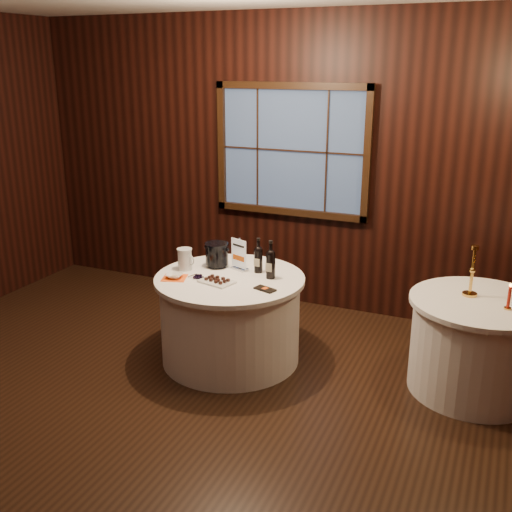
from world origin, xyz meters
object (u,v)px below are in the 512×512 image
at_px(ice_bucket, 217,254).
at_px(chocolate_box, 265,289).
at_px(sign_stand, 240,259).
at_px(port_bottle_right, 271,262).
at_px(main_table, 230,318).
at_px(chocolate_plate, 217,281).
at_px(glass_pitcher, 185,259).
at_px(cracker_bowl, 174,276).
at_px(red_candle, 509,299).
at_px(brass_candlestick, 472,278).
at_px(side_table, 476,345).
at_px(grape_bunch, 198,277).
at_px(port_bottle_left, 258,258).

height_order(ice_bucket, chocolate_box, ice_bucket).
relative_size(sign_stand, port_bottle_right, 0.88).
relative_size(main_table, chocolate_box, 7.32).
height_order(chocolate_plate, glass_pitcher, glass_pitcher).
bearing_deg(cracker_bowl, red_candle, 8.97).
relative_size(glass_pitcher, cracker_bowl, 1.37).
distance_m(ice_bucket, brass_candlestick, 2.13).
xyz_separation_m(port_bottle_right, chocolate_box, (0.07, -0.27, -0.14)).
distance_m(side_table, grape_bunch, 2.30).
height_order(port_bottle_left, chocolate_plate, port_bottle_left).
height_order(port_bottle_left, glass_pitcher, port_bottle_left).
xyz_separation_m(port_bottle_left, cracker_bowl, (-0.59, -0.42, -0.11)).
height_order(sign_stand, grape_bunch, sign_stand).
bearing_deg(main_table, glass_pitcher, 178.23).
bearing_deg(main_table, side_table, 8.53).
bearing_deg(port_bottle_right, sign_stand, 167.51).
xyz_separation_m(side_table, port_bottle_left, (-1.82, -0.09, 0.52)).
bearing_deg(side_table, cracker_bowl, -167.96).
distance_m(port_bottle_right, glass_pitcher, 0.78).
xyz_separation_m(chocolate_box, glass_pitcher, (-0.83, 0.18, 0.09)).
distance_m(port_bottle_left, port_bottle_right, 0.18).
height_order(sign_stand, port_bottle_right, port_bottle_right).
xyz_separation_m(side_table, grape_bunch, (-2.22, -0.45, 0.40)).
xyz_separation_m(chocolate_box, brass_candlestick, (1.51, 0.53, 0.14)).
height_order(ice_bucket, grape_bunch, ice_bucket).
relative_size(main_table, glass_pitcher, 6.72).
bearing_deg(port_bottle_right, chocolate_box, -74.29).
distance_m(main_table, red_candle, 2.24).
height_order(main_table, glass_pitcher, glass_pitcher).
bearing_deg(ice_bucket, side_table, 2.79).
xyz_separation_m(cracker_bowl, brass_candlestick, (2.32, 0.59, 0.13)).
bearing_deg(chocolate_box, port_bottle_right, 121.20).
height_order(port_bottle_right, grape_bunch, port_bottle_right).
bearing_deg(grape_bunch, ice_bucket, 89.49).
height_order(chocolate_plate, cracker_bowl, chocolate_plate).
xyz_separation_m(port_bottle_right, chocolate_plate, (-0.36, -0.28, -0.13)).
height_order(ice_bucket, red_candle, ice_bucket).
bearing_deg(ice_bucket, port_bottle_left, 1.97).
bearing_deg(chocolate_box, main_table, 175.35).
bearing_deg(port_bottle_right, main_table, -159.01).
distance_m(port_bottle_left, cracker_bowl, 0.73).
bearing_deg(sign_stand, main_table, -69.06).
distance_m(sign_stand, glass_pitcher, 0.48).
height_order(grape_bunch, red_candle, red_candle).
bearing_deg(grape_bunch, cracker_bowl, -161.09).
bearing_deg(brass_candlestick, sign_stand, -174.84).
distance_m(port_bottle_right, ice_bucket, 0.56).
height_order(main_table, side_table, same).
relative_size(main_table, ice_bucket, 5.87).
distance_m(main_table, chocolate_plate, 0.44).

